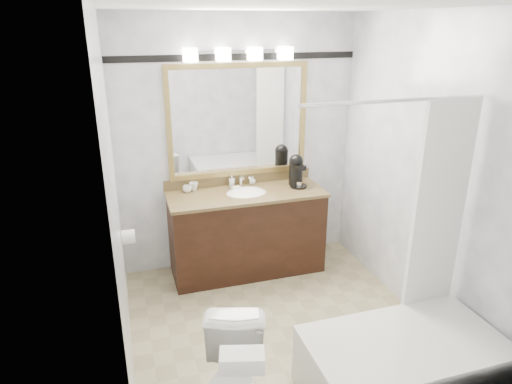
# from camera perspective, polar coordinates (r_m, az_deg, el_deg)

# --- Properties ---
(room) EXTENTS (2.42, 2.62, 2.52)m
(room) POSITION_cam_1_polar(r_m,az_deg,el_deg) (3.39, 3.47, 0.53)
(room) COLOR tan
(room) RESTS_ON ground
(vanity) EXTENTS (1.53, 0.58, 0.97)m
(vanity) POSITION_cam_1_polar(r_m,az_deg,el_deg) (4.59, -1.19, -4.83)
(vanity) COLOR black
(vanity) RESTS_ON ground
(mirror) EXTENTS (1.40, 0.04, 1.10)m
(mirror) POSITION_cam_1_polar(r_m,az_deg,el_deg) (4.50, -2.23, 8.86)
(mirror) COLOR #A98C4C
(mirror) RESTS_ON room
(vanity_light_bar) EXTENTS (1.02, 0.14, 0.12)m
(vanity_light_bar) POSITION_cam_1_polar(r_m,az_deg,el_deg) (4.36, -2.16, 16.90)
(vanity_light_bar) COLOR silver
(vanity_light_bar) RESTS_ON room
(accent_stripe) EXTENTS (2.40, 0.01, 0.06)m
(accent_stripe) POSITION_cam_1_polar(r_m,az_deg,el_deg) (4.43, -2.38, 16.52)
(accent_stripe) COLOR black
(accent_stripe) RESTS_ON room
(bathtub) EXTENTS (1.30, 0.75, 1.96)m
(bathtub) POSITION_cam_1_polar(r_m,az_deg,el_deg) (3.41, 18.03, -19.15)
(bathtub) COLOR white
(bathtub) RESTS_ON ground
(tp_roll) EXTENTS (0.11, 0.12, 0.12)m
(tp_roll) POSITION_cam_1_polar(r_m,az_deg,el_deg) (4.02, -15.66, -5.42)
(tp_roll) COLOR white
(tp_roll) RESTS_ON room
(tissue_box) EXTENTS (0.26, 0.19, 0.10)m
(tissue_box) POSITION_cam_1_polar(r_m,az_deg,el_deg) (2.54, -1.76, -20.30)
(tissue_box) COLOR white
(tissue_box) RESTS_ON toilet
(coffee_maker) EXTENTS (0.17, 0.21, 0.33)m
(coffee_maker) POSITION_cam_1_polar(r_m,az_deg,el_deg) (4.58, 5.06, 2.78)
(coffee_maker) COLOR black
(coffee_maker) RESTS_ON vanity
(cup_left) EXTENTS (0.10, 0.10, 0.07)m
(cup_left) POSITION_cam_1_polar(r_m,az_deg,el_deg) (4.48, -8.61, 0.38)
(cup_left) COLOR white
(cup_left) RESTS_ON vanity
(cup_right) EXTENTS (0.11, 0.11, 0.08)m
(cup_right) POSITION_cam_1_polar(r_m,az_deg,el_deg) (4.52, -7.78, 0.71)
(cup_right) COLOR white
(cup_right) RESTS_ON vanity
(soap_bottle_a) EXTENTS (0.06, 0.07, 0.12)m
(soap_bottle_a) POSITION_cam_1_polar(r_m,az_deg,el_deg) (4.57, -3.05, 1.36)
(soap_bottle_a) COLOR white
(soap_bottle_a) RESTS_ON vanity
(soap_bottle_b) EXTENTS (0.08, 0.08, 0.08)m
(soap_bottle_b) POSITION_cam_1_polar(r_m,az_deg,el_deg) (4.65, -0.43, 1.47)
(soap_bottle_b) COLOR white
(soap_bottle_b) RESTS_ON vanity
(soap_bar) EXTENTS (0.10, 0.08, 0.03)m
(soap_bar) POSITION_cam_1_polar(r_m,az_deg,el_deg) (4.52, -2.48, 0.51)
(soap_bar) COLOR beige
(soap_bar) RESTS_ON vanity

